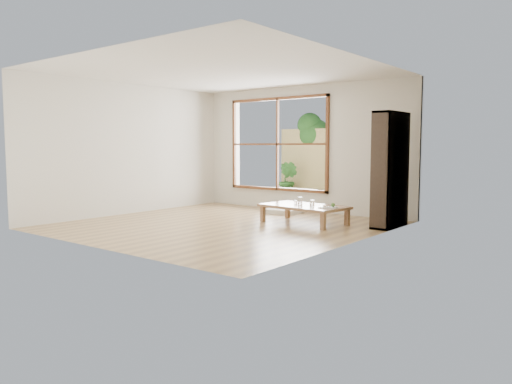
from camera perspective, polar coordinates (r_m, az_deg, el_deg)
ground at (r=8.65m, az=-3.71°, el=-3.78°), size 5.00×5.00×0.00m
low_table at (r=8.80m, az=5.51°, el=-1.75°), size 1.57×0.98×0.33m
floor_cushion at (r=10.17m, az=3.29°, el=-2.16°), size 0.68×0.68×0.09m
bookshelf at (r=8.63m, az=15.09°, el=2.45°), size 0.31×0.87×1.93m
glass_tall at (r=8.80m, az=5.07°, el=-1.03°), size 0.08×0.08×0.14m
glass_mid at (r=8.68m, az=6.39°, el=-1.26°), size 0.07×0.07×0.10m
glass_short at (r=8.89m, az=6.49°, el=-1.18°), size 0.06×0.06×0.08m
glass_small at (r=8.87m, az=4.56°, el=-1.20°), size 0.06×0.06×0.07m
food_tray at (r=8.44m, az=8.33°, el=-1.67°), size 0.32×0.25×0.09m
deck at (r=11.83m, az=5.71°, el=-1.35°), size 2.80×2.00×0.05m
garden_bench at (r=11.66m, az=4.50°, el=0.09°), size 1.08×0.32×0.34m
bamboo_fence at (r=12.61m, az=8.20°, el=3.13°), size 2.80×0.06×1.80m
shrub_right at (r=12.11m, az=10.60°, el=0.90°), size 0.88×0.80×0.86m
shrub_left at (r=12.80m, az=3.68°, el=1.39°), size 0.55×0.46×0.94m
garden_tree at (r=13.21m, az=6.35°, el=6.40°), size 1.04×0.85×2.22m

